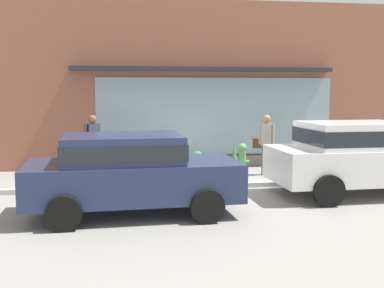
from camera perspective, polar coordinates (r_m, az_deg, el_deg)
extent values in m
plane|color=gray|center=(11.93, 3.82, -5.13)|extent=(60.00, 60.00, 0.00)
cube|color=#B2B2AD|center=(11.72, 4.03, -5.03)|extent=(14.00, 0.24, 0.12)
cube|color=#935642|center=(14.83, 1.26, 7.24)|extent=(14.00, 0.36, 5.19)
cube|color=#8CA5B2|center=(14.73, 3.02, 3.38)|extent=(7.46, 0.03, 2.42)
cube|color=#232833|center=(14.50, 1.50, 9.10)|extent=(8.06, 0.56, 0.12)
cube|color=#605E59|center=(14.78, 1.38, -2.16)|extent=(7.86, 0.20, 0.36)
cylinder|color=#4C8C47|center=(13.07, 6.13, -3.99)|extent=(0.31, 0.31, 0.06)
cylinder|color=#4C8C47|center=(13.01, 6.15, -2.32)|extent=(0.21, 0.21, 0.71)
sphere|color=#4C8C47|center=(12.95, 6.17, -0.47)|extent=(0.25, 0.25, 0.25)
cylinder|color=#4C8C47|center=(12.97, 5.53, -2.19)|extent=(0.10, 0.09, 0.09)
cylinder|color=#4C8C47|center=(13.04, 6.77, -2.15)|extent=(0.10, 0.09, 0.09)
cylinder|color=#4C8C47|center=(12.87, 6.31, -2.26)|extent=(0.09, 0.10, 0.09)
cylinder|color=#475675|center=(13.58, 8.72, -1.95)|extent=(0.12, 0.12, 0.85)
cylinder|color=#475675|center=(13.54, 9.32, -1.98)|extent=(0.12, 0.12, 0.85)
cube|color=#9E9384|center=(13.47, 9.08, 1.17)|extent=(0.34, 0.31, 0.64)
sphere|color=#A37556|center=(13.44, 9.11, 3.04)|extent=(0.23, 0.23, 0.23)
cylinder|color=#9E9384|center=(13.51, 8.30, 1.27)|extent=(0.08, 0.08, 0.61)
cylinder|color=#9E9384|center=(13.43, 9.86, 1.21)|extent=(0.08, 0.08, 0.61)
cube|color=#472D1E|center=(13.58, 7.93, 0.09)|extent=(0.26, 0.21, 0.28)
cylinder|color=brown|center=(13.31, -12.25, -2.18)|extent=(0.12, 0.12, 0.86)
cylinder|color=brown|center=(13.39, -11.64, -2.11)|extent=(0.12, 0.12, 0.86)
cube|color=#333847|center=(13.26, -12.02, 1.06)|extent=(0.37, 0.34, 0.64)
sphere|color=brown|center=(13.22, -12.06, 2.97)|extent=(0.23, 0.23, 0.23)
cylinder|color=#333847|center=(13.15, -12.80, 1.07)|extent=(0.08, 0.08, 0.61)
cylinder|color=#333847|center=(13.36, -11.25, 1.19)|extent=(0.08, 0.08, 0.61)
cube|color=navy|center=(9.18, -7.13, -4.37)|extent=(4.14, 2.01, 0.72)
cube|color=navy|center=(9.07, -8.46, -0.66)|extent=(2.31, 1.77, 0.56)
cube|color=#1E2328|center=(9.07, -8.46, -0.66)|extent=(2.35, 1.79, 0.31)
cylinder|color=black|center=(10.31, -0.45, -5.16)|extent=(0.64, 0.21, 0.63)
cylinder|color=black|center=(8.53, 1.88, -7.62)|extent=(0.64, 0.21, 0.63)
cylinder|color=black|center=(10.16, -14.61, -5.55)|extent=(0.64, 0.21, 0.63)
cylinder|color=black|center=(8.35, -15.37, -8.16)|extent=(0.64, 0.21, 0.63)
cube|color=white|center=(11.49, 20.03, -2.27)|extent=(4.21, 2.00, 0.77)
cube|color=white|center=(11.31, 19.25, 0.96)|extent=(2.34, 1.80, 0.62)
cube|color=#1E2328|center=(11.31, 19.25, 0.96)|extent=(2.38, 1.82, 0.34)
cylinder|color=black|center=(11.85, 12.19, -3.66)|extent=(0.68, 0.20, 0.68)
cylinder|color=black|center=(10.12, 16.31, -5.50)|extent=(0.68, 0.20, 0.68)
cylinder|color=#B7B2A3|center=(13.72, -8.18, -3.04)|extent=(0.26, 0.26, 0.29)
sphere|color=#23562D|center=(13.68, -8.20, -2.01)|extent=(0.30, 0.30, 0.30)
sphere|color=#E5C64C|center=(13.59, -8.44, -1.89)|extent=(0.08, 0.08, 0.08)
cylinder|color=#4C4C51|center=(14.28, 5.16, -2.81)|extent=(0.26, 0.26, 0.20)
cone|color=#3D8442|center=(14.22, 5.18, -1.25)|extent=(0.24, 0.24, 0.58)
cylinder|color=#4C4C51|center=(14.08, 0.66, -2.68)|extent=(0.38, 0.38, 0.31)
sphere|color=#3D8442|center=(14.04, 0.67, -1.56)|extent=(0.35, 0.35, 0.35)
sphere|color=#DB4C7A|center=(13.92, 0.73, -1.42)|extent=(0.07, 0.07, 0.07)
cylinder|color=#33473D|center=(14.18, -14.49, -2.99)|extent=(0.32, 0.32, 0.23)
sphere|color=#3D8442|center=(14.14, -14.52, -2.04)|extent=(0.35, 0.35, 0.35)
sphere|color=#B266B7|center=(14.22, -14.72, -1.79)|extent=(0.08, 0.08, 0.08)
sphere|color=#E5C64C|center=(14.23, -14.36, -1.56)|extent=(0.10, 0.10, 0.10)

